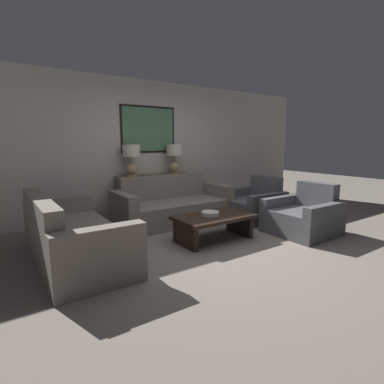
% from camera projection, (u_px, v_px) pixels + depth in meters
% --- Properties ---
extents(ground_plane, '(20.00, 20.00, 0.00)m').
position_uv_depth(ground_plane, '(229.00, 246.00, 4.24)').
color(ground_plane, slate).
extents(back_wall, '(8.42, 0.12, 2.65)m').
position_uv_depth(back_wall, '(148.00, 148.00, 6.06)').
color(back_wall, beige).
rests_on(back_wall, ground_plane).
extents(console_table, '(1.50, 0.37, 0.82)m').
position_uv_depth(console_table, '(155.00, 195.00, 6.00)').
color(console_table, brown).
rests_on(console_table, ground_plane).
extents(table_lamp_left, '(0.33, 0.33, 0.59)m').
position_uv_depth(table_lamp_left, '(131.00, 156.00, 5.61)').
color(table_lamp_left, tan).
rests_on(table_lamp_left, console_table).
extents(table_lamp_right, '(0.33, 0.33, 0.59)m').
position_uv_depth(table_lamp_right, '(174.00, 155.00, 6.14)').
color(table_lamp_right, tan).
rests_on(table_lamp_right, console_table).
extents(couch_by_back_wall, '(2.11, 0.93, 0.83)m').
position_uv_depth(couch_by_back_wall, '(172.00, 207.00, 5.46)').
color(couch_by_back_wall, slate).
rests_on(couch_by_back_wall, ground_plane).
extents(couch_by_side, '(0.93, 2.11, 0.83)m').
position_uv_depth(couch_by_side, '(72.00, 238.00, 3.71)').
color(couch_by_side, slate).
rests_on(couch_by_side, ground_plane).
extents(coffee_table, '(1.17, 0.69, 0.38)m').
position_uv_depth(coffee_table, '(214.00, 222.00, 4.48)').
color(coffee_table, black).
rests_on(coffee_table, ground_plane).
extents(decorative_bowl, '(0.27, 0.27, 0.06)m').
position_uv_depth(decorative_bowl, '(210.00, 213.00, 4.45)').
color(decorative_bowl, beige).
rests_on(decorative_bowl, coffee_table).
extents(armchair_near_back_wall, '(0.94, 0.95, 0.80)m').
position_uv_depth(armchair_near_back_wall, '(253.00, 205.00, 5.70)').
color(armchair_near_back_wall, '#4C4C51').
rests_on(armchair_near_back_wall, ground_plane).
extents(armchair_near_camera, '(0.94, 0.95, 0.80)m').
position_uv_depth(armchair_near_camera, '(303.00, 217.00, 4.82)').
color(armchair_near_camera, '#4C4C51').
rests_on(armchair_near_camera, ground_plane).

